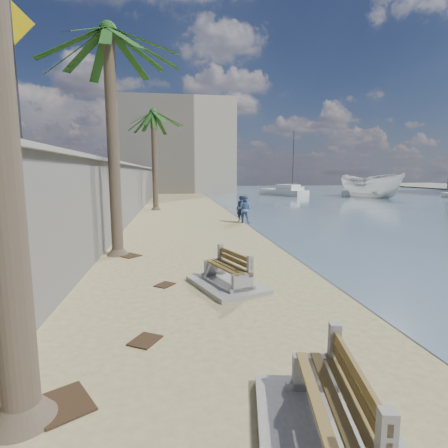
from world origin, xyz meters
TOP-DOWN VIEW (x-y plane):
  - ground_plane at (0.00, 0.00)m, footprint 140.00×140.00m
  - seawall at (-5.20, 20.00)m, footprint 0.45×70.00m
  - wall_cap at (-5.20, 20.00)m, footprint 0.80×70.00m
  - end_building at (-2.00, 52.00)m, footprint 18.00×12.00m
  - bench_near at (-0.60, -2.09)m, footprint 2.01×2.59m
  - bench_far at (-0.91, 3.55)m, footprint 2.15×2.56m
  - palm_mid at (-4.40, 7.78)m, footprint 5.00×5.00m
  - palm_back at (-3.78, 23.89)m, footprint 5.00×5.00m
  - pedestrian_sign at (-5.00, 1.50)m, footprint 0.78×0.07m
  - streetlight at (-5.10, 12.00)m, footprint 0.28×0.28m
  - person_a at (1.83, 15.81)m, footprint 0.82×0.79m
  - person_b at (1.96, 15.39)m, footprint 1.12×1.04m
  - boat_cruiser at (21.73, 34.73)m, footprint 4.33×4.39m
  - yacht_near at (24.35, 41.83)m, footprint 9.20×10.89m
  - yacht_far at (12.36, 40.32)m, footprint 5.09×7.67m
  - sailboat_west at (17.70, 51.91)m, footprint 5.76×6.11m
  - debris_a at (-3.78, -0.93)m, footprint 0.94×0.99m
  - debris_b at (-2.85, 0.72)m, footprint 0.65×0.69m
  - debris_c at (-3.96, 7.54)m, footprint 0.97×0.98m
  - debris_d at (-2.58, 3.91)m, footprint 0.62×0.64m

SIDE VIEW (x-z plane):
  - ground_plane at x=0.00m, z-range 0.00..0.00m
  - debris_a at x=-3.78m, z-range 0.00..0.03m
  - debris_b at x=-2.85m, z-range 0.00..0.03m
  - debris_c at x=-3.96m, z-range 0.00..0.03m
  - debris_d at x=-2.58m, z-range 0.00..0.03m
  - sailboat_west at x=17.70m, z-range -4.71..5.37m
  - yacht_near at x=24.35m, z-range -0.40..1.10m
  - yacht_far at x=12.36m, z-range -0.40..1.10m
  - bench_far at x=-0.91m, z-range -0.06..0.85m
  - bench_near at x=-0.60m, z-range -0.06..0.91m
  - person_b at x=1.96m, z-range 0.00..1.87m
  - person_a at x=1.83m, z-range 0.00..1.89m
  - boat_cruiser at x=21.73m, z-range -0.40..3.56m
  - seawall at x=-5.20m, z-range 0.00..3.50m
  - wall_cap at x=-5.20m, z-range 3.49..3.61m
  - pedestrian_sign at x=-5.00m, z-range 3.95..6.35m
  - streetlight at x=-5.10m, z-range 4.08..9.21m
  - end_building at x=-2.00m, z-range 0.00..14.00m
  - palm_back at x=-3.78m, z-range 3.34..12.07m
  - palm_mid at x=-4.40m, z-range 3.37..12.15m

